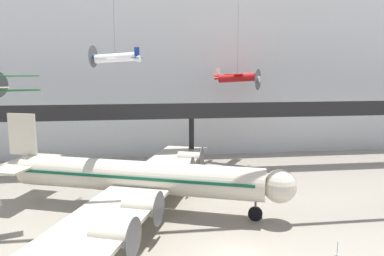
{
  "coord_description": "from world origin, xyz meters",
  "views": [
    {
      "loc": [
        -6.72,
        -24.72,
        13.79
      ],
      "look_at": [
        -2.51,
        6.17,
        8.77
      ],
      "focal_mm": 35.0,
      "sensor_mm": 36.0,
      "label": 1
    }
  ],
  "objects_px": {
    "suspended_plane_red_highwing": "(237,77)",
    "stanchion_barrier": "(337,251)",
    "airliner_silver_main": "(136,177)",
    "suspended_plane_white_twin": "(115,58)"
  },
  "relations": [
    {
      "from": "airliner_silver_main",
      "to": "suspended_plane_red_highwing",
      "type": "xyz_separation_m",
      "value": [
        14.41,
        17.43,
        9.13
      ]
    },
    {
      "from": "airliner_silver_main",
      "to": "suspended_plane_white_twin",
      "type": "distance_m",
      "value": 12.52
    },
    {
      "from": "airliner_silver_main",
      "to": "suspended_plane_white_twin",
      "type": "height_order",
      "value": "suspended_plane_white_twin"
    },
    {
      "from": "suspended_plane_red_highwing",
      "to": "stanchion_barrier",
      "type": "height_order",
      "value": "suspended_plane_red_highwing"
    },
    {
      "from": "suspended_plane_red_highwing",
      "to": "suspended_plane_white_twin",
      "type": "distance_m",
      "value": 20.92
    },
    {
      "from": "airliner_silver_main",
      "to": "suspended_plane_white_twin",
      "type": "bearing_deg",
      "value": 133.61
    },
    {
      "from": "suspended_plane_white_twin",
      "to": "suspended_plane_red_highwing",
      "type": "bearing_deg",
      "value": -124.84
    },
    {
      "from": "suspended_plane_red_highwing",
      "to": "suspended_plane_white_twin",
      "type": "xyz_separation_m",
      "value": [
        -16.34,
        -12.84,
        2.36
      ]
    },
    {
      "from": "stanchion_barrier",
      "to": "airliner_silver_main",
      "type": "bearing_deg",
      "value": 143.55
    },
    {
      "from": "suspended_plane_red_highwing",
      "to": "stanchion_barrier",
      "type": "distance_m",
      "value": 30.93
    }
  ]
}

